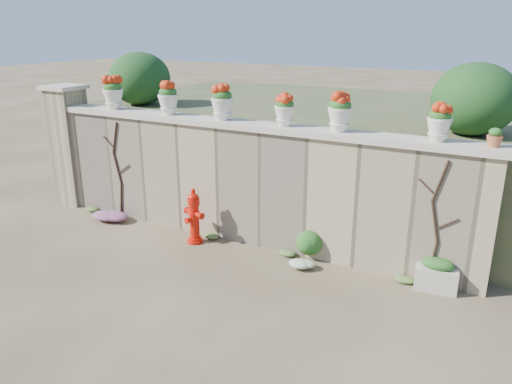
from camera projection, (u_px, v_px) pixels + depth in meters
The scene contains 21 objects.
ground at pixel (184, 281), 7.43m from camera, with size 80.00×80.00×0.00m, color brown.
stone_wall at pixel (243, 185), 8.62m from camera, with size 8.00×0.40×2.00m, color tan.
wall_cap at pixel (243, 125), 8.29m from camera, with size 8.10×0.52×0.10m, color beige.
gate_pillar at pixel (71, 145), 10.40m from camera, with size 0.72×0.72×2.48m.
raised_fill at pixel (313, 147), 11.29m from camera, with size 9.00×6.00×2.00m, color #384C23.
back_shrub_left at pixel (140, 79), 10.57m from camera, with size 1.30×1.30×1.10m, color #143814.
back_shrub_right at pixel (475, 99), 7.60m from camera, with size 1.30×1.30×1.10m, color #143814.
vine_left at pixel (118, 169), 9.64m from camera, with size 0.60×0.04×1.91m.
vine_right at pixel (436, 223), 6.99m from camera, with size 0.60×0.04×1.91m.
fire_hydrant at pixel (194, 216), 8.61m from camera, with size 0.43×0.30×0.98m.
planter_box at pixel (436, 275), 7.14m from camera, with size 0.62×0.41×0.49m.
green_shrub at pixel (303, 240), 8.07m from camera, with size 0.67×0.61×0.64m, color #1E5119.
magenta_clump at pixel (108, 214), 9.72m from camera, with size 0.91×0.61×0.24m, color #B824A5.
white_flowers at pixel (303, 264), 7.73m from camera, with size 0.55×0.44×0.20m, color white.
urn_pot_0 at pixel (113, 93), 9.45m from camera, with size 0.39×0.39×0.61m.
urn_pot_1 at pixel (168, 99), 8.87m from camera, with size 0.37×0.37×0.58m.
urn_pot_2 at pixel (222, 102), 8.36m from camera, with size 0.38×0.38×0.59m.
urn_pot_3 at pixel (285, 110), 7.85m from camera, with size 0.33×0.33×0.51m.
urn_pot_4 at pixel (340, 112), 7.43m from camera, with size 0.37×0.37×0.58m.
urn_pot_5 at pixel (439, 123), 6.80m from camera, with size 0.33×0.33×0.52m.
terracotta_pot at pixel (495, 138), 6.53m from camera, with size 0.20×0.20×0.24m.
Camera 1 is at (4.08, -5.33, 3.61)m, focal length 35.00 mm.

